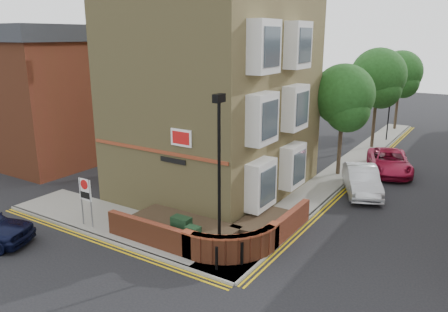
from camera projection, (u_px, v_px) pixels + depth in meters
ground at (167, 262)px, 16.68m from camera, size 120.00×120.00×0.00m
pavement_corner at (129, 226)px, 19.69m from camera, size 13.00×3.00×0.12m
pavement_main at (348, 166)px, 28.62m from camera, size 2.00×32.00×0.12m
kerb_side at (103, 239)px, 18.47m from camera, size 13.00×0.15×0.12m
kerb_main_near at (363, 169)px, 28.10m from camera, size 0.15×32.00×0.12m
yellow_lines_side at (99, 242)px, 18.28m from camera, size 13.00×0.28×0.01m
yellow_lines_main at (367, 170)px, 27.99m from camera, size 0.28×32.00×0.01m
corner_building at (219, 77)px, 22.98m from camera, size 8.95×10.40×13.60m
garden_wall at (205, 238)px, 18.71m from camera, size 6.80×6.00×1.20m
lamppost at (219, 178)px, 15.93m from camera, size 0.25×0.50×6.30m
utility_cabinet_large at (182, 231)px, 17.69m from camera, size 0.80×0.45×1.20m
utility_cabinet_small at (193, 240)px, 17.05m from camera, size 0.55×0.40×1.10m
bollard_near at (217, 258)px, 15.81m from camera, size 0.11×0.11×0.90m
bollard_far at (242, 254)px, 16.15m from camera, size 0.11×0.11×0.90m
zone_sign at (85, 193)px, 19.23m from camera, size 0.72×0.07×2.20m
side_building at (70, 93)px, 29.73m from camera, size 6.40×10.40×9.00m
tree_near at (343, 100)px, 25.79m from camera, size 3.64×3.65×6.70m
tree_mid at (378, 80)px, 32.16m from camera, size 4.03×4.03×7.42m
tree_far at (400, 76)px, 38.73m from camera, size 3.81×3.81×7.00m
traffic_light_assembly at (389, 107)px, 35.00m from camera, size 0.20×0.16×4.20m
silver_car_near at (362, 180)px, 23.76m from camera, size 3.34×4.83×1.51m
red_car_main at (389, 162)px, 27.40m from camera, size 3.91×5.62×1.43m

